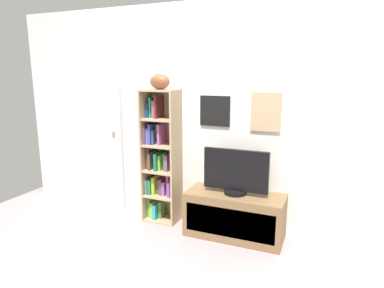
% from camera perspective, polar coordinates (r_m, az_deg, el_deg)
% --- Properties ---
extents(ground, '(5.20, 5.20, 0.04)m').
position_cam_1_polar(ground, '(3.03, -6.01, -21.34)').
color(ground, gray).
extents(back_wall, '(4.80, 0.08, 2.36)m').
position_cam_1_polar(back_wall, '(3.59, 2.32, 4.55)').
color(back_wall, silver).
rests_on(back_wall, ground).
extents(bookshelf, '(0.39, 0.28, 1.47)m').
position_cam_1_polar(bookshelf, '(3.76, -5.39, -2.78)').
color(bookshelf, tan).
rests_on(bookshelf, ground).
extents(football, '(0.28, 0.23, 0.16)m').
position_cam_1_polar(football, '(3.60, -5.49, 10.48)').
color(football, brown).
rests_on(football, bookshelf).
extents(tv_stand, '(0.98, 0.41, 0.46)m').
position_cam_1_polar(tv_stand, '(3.51, 7.20, -11.88)').
color(tv_stand, brown).
rests_on(tv_stand, ground).
extents(television, '(0.65, 0.22, 0.45)m').
position_cam_1_polar(television, '(3.35, 7.40, -4.83)').
color(television, black).
rests_on(television, tv_stand).
extents(door, '(0.82, 0.09, 2.01)m').
position_cam_1_polar(door, '(4.29, -16.37, 2.93)').
color(door, silver).
rests_on(door, ground).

